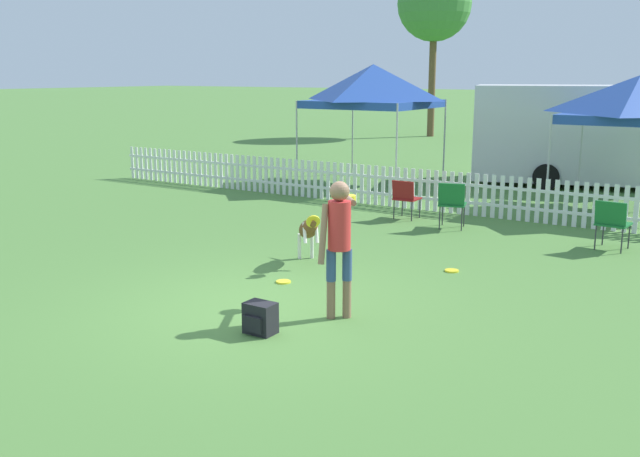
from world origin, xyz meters
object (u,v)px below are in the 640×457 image
Objects in this scene: leaping_dog at (309,229)px; canopy_tent_main at (639,99)px; frisbee_near_handler at (283,282)px; tree_left_grove at (434,5)px; frisbee_near_dog at (452,271)px; folding_chair_green_right at (452,201)px; equipment_trailer at (572,133)px; folding_chair_center at (405,196)px; canopy_tent_secondary at (373,86)px; backpack_on_grass at (260,318)px; folding_chair_blue_left at (612,221)px; handler_person at (339,232)px.

canopy_tent_main is at bearing -156.22° from leaping_dog.
tree_left_grove is (-8.31, 23.77, 6.06)m from frisbee_near_handler.
frisbee_near_dog is 0.23× the size of folding_chair_green_right.
equipment_trailer is (-2.08, 3.14, -1.03)m from canopy_tent_main.
folding_chair_center is 5.54m from canopy_tent_main.
canopy_tent_secondary is (-6.63, 0.25, 0.21)m from canopy_tent_main.
canopy_tent_main reaches higher than frisbee_near_dog.
canopy_tent_main reaches higher than backpack_on_grass.
frisbee_near_handler is 5.15m from folding_chair_center.
leaping_dog is at bearing -70.49° from tree_left_grove.
frisbee_near_handler is at bearing -110.18° from canopy_tent_main.
equipment_trailer is at bearing 84.60° from frisbee_near_handler.
frisbee_near_dog is 10.08m from equipment_trailer.
tree_left_grove reaches higher than frisbee_near_dog.
backpack_on_grass reaches higher than frisbee_near_handler.
folding_chair_center is 0.10× the size of tree_left_grove.
frisbee_near_dog is 3.14m from folding_chair_green_right.
frisbee_near_handler is at bearing 95.07° from folding_chair_center.
folding_chair_green_right is at bearing 2.26° from folding_chair_blue_left.
folding_chair_center is at bearing -120.73° from equipment_trailer.
backpack_on_grass is at bearing -61.96° from frisbee_near_handler.
equipment_trailer is (-0.33, 12.67, 0.32)m from handler_person.
canopy_tent_main is at bearing -73.38° from equipment_trailer.
handler_person is 9.78m from canopy_tent_main.
leaping_dog is 4.63× the size of frisbee_near_handler.
equipment_trailer is (4.55, 2.88, -1.24)m from canopy_tent_secondary.
tree_left_grove reaches higher than equipment_trailer.
backpack_on_grass is 6.95m from folding_chair_blue_left.
canopy_tent_main reaches higher than handler_person.
frisbee_near_dog is at bearing 76.92° from backpack_on_grass.
folding_chair_center is 0.28× the size of canopy_tent_main.
tree_left_grove is (-9.75, 24.60, 4.99)m from handler_person.
backpack_on_grass is at bearing -107.54° from equipment_trailer.
frisbee_near_handler is (0.26, -1.06, -0.55)m from leaping_dog.
folding_chair_blue_left is at bearing -31.79° from canopy_tent_secondary.
folding_chair_center is at bearing 102.30° from backpack_on_grass.
folding_chair_blue_left reaches higher than backpack_on_grass.
backpack_on_grass is (0.97, -1.83, 0.17)m from frisbee_near_handler.
backpack_on_grass is at bearing 77.36° from folding_chair_green_right.
canopy_tent_main is (1.37, 6.82, 2.42)m from frisbee_near_dog.
tree_left_grove reaches higher than folding_chair_green_right.
folding_chair_blue_left is 0.15× the size of equipment_trailer.
equipment_trailer is at bearing 32.40° from canopy_tent_secondary.
folding_chair_green_right is 0.31× the size of canopy_tent_main.
frisbee_near_dog is 3.81m from backpack_on_grass.
tree_left_grove is (-11.91, 19.17, 5.55)m from folding_chair_blue_left.
backpack_on_grass is 27.86m from tree_left_grove.
folding_chair_blue_left is 7.71m from equipment_trailer.
canopy_tent_main is (3.74, 3.60, 1.94)m from folding_chair_center.
frisbee_near_dog is at bearing 61.83° from folding_chair_blue_left.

